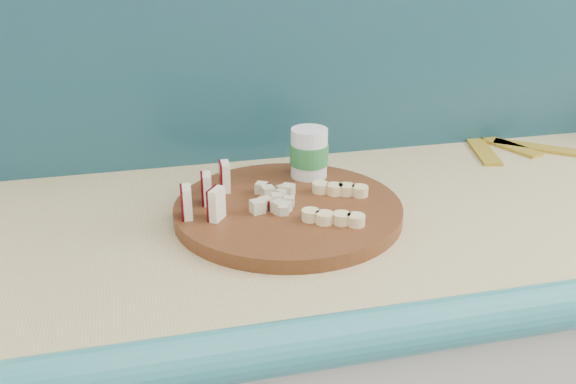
% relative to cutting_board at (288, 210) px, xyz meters
% --- Properties ---
extents(backsplash, '(2.20, 0.02, 0.50)m').
position_rel_cutting_board_xyz_m(backsplash, '(0.62, 0.27, 0.24)').
color(backsplash, teal).
rests_on(backsplash, kitchen_counter).
extents(cutting_board, '(0.46, 0.46, 0.02)m').
position_rel_cutting_board_xyz_m(cutting_board, '(0.00, 0.00, 0.00)').
color(cutting_board, '#4E2810').
rests_on(cutting_board, kitchen_counter).
extents(apple_wedges, '(0.10, 0.14, 0.05)m').
position_rel_cutting_board_xyz_m(apple_wedges, '(-0.12, 0.02, 0.04)').
color(apple_wedges, '#FEEDCB').
rests_on(apple_wedges, cutting_board).
extents(apple_chunks, '(0.06, 0.06, 0.02)m').
position_rel_cutting_board_xyz_m(apple_chunks, '(-0.02, 0.01, 0.02)').
color(apple_chunks, beige).
rests_on(apple_chunks, cutting_board).
extents(banana_slices, '(0.13, 0.15, 0.02)m').
position_rel_cutting_board_xyz_m(banana_slices, '(0.07, -0.03, 0.02)').
color(banana_slices, '#F2DA94').
rests_on(banana_slices, cutting_board).
extents(canister, '(0.07, 0.07, 0.11)m').
position_rel_cutting_board_xyz_m(canister, '(0.06, 0.10, 0.04)').
color(canister, white).
rests_on(canister, kitchen_counter).
extents(banana_peel, '(0.22, 0.19, 0.01)m').
position_rel_cutting_board_xyz_m(banana_peel, '(0.50, 0.20, -0.01)').
color(banana_peel, gold).
rests_on(banana_peel, kitchen_counter).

